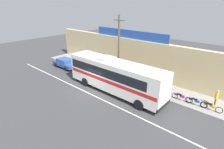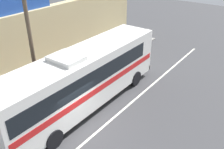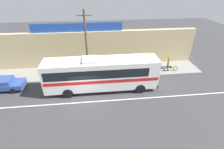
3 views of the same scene
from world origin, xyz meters
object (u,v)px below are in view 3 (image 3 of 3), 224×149
(pedestrian_near_shop, at_px, (169,61))
(motorcycle_blue, at_px, (150,69))
(utility_pole, at_px, (87,46))
(motorcycle_purple, at_px, (161,69))
(motorcycle_green, at_px, (171,68))
(parked_car, at_px, (3,84))
(intercity_bus, at_px, (101,73))

(pedestrian_near_shop, bearing_deg, motorcycle_blue, -158.01)
(utility_pole, bearing_deg, motorcycle_purple, 2.68)
(motorcycle_green, bearing_deg, parked_car, -174.64)
(motorcycle_blue, bearing_deg, pedestrian_near_shop, 21.99)
(intercity_bus, relative_size, pedestrian_near_shop, 7.07)
(intercity_bus, height_order, parked_car, intercity_bus)
(utility_pole, distance_m, motorcycle_green, 11.22)
(motorcycle_green, bearing_deg, motorcycle_blue, -178.45)
(utility_pole, distance_m, motorcycle_purple, 9.98)
(parked_car, height_order, utility_pole, utility_pole)
(motorcycle_purple, distance_m, motorcycle_blue, 1.42)
(pedestrian_near_shop, bearing_deg, motorcycle_purple, -142.07)
(intercity_bus, distance_m, motorcycle_blue, 7.22)
(motorcycle_purple, xyz_separation_m, pedestrian_near_shop, (1.39, 1.08, 0.55))
(intercity_bus, relative_size, parked_car, 2.72)
(utility_pole, height_order, motorcycle_blue, utility_pole)
(parked_car, height_order, motorcycle_blue, parked_car)
(utility_pole, height_order, motorcycle_purple, utility_pole)
(motorcycle_purple, bearing_deg, utility_pole, -177.32)
(parked_car, xyz_separation_m, pedestrian_near_shop, (19.99, 2.93, 0.38))
(utility_pole, height_order, pedestrian_near_shop, utility_pole)
(motorcycle_blue, bearing_deg, motorcycle_green, 1.55)
(motorcycle_green, bearing_deg, utility_pole, -177.53)
(intercity_bus, xyz_separation_m, motorcycle_blue, (6.48, 2.83, -1.50))
(motorcycle_purple, xyz_separation_m, motorcycle_blue, (-1.42, -0.05, 0.00))
(utility_pole, xyz_separation_m, motorcycle_purple, (9.27, 0.43, -3.67))
(intercity_bus, xyz_separation_m, utility_pole, (-1.38, 2.45, 2.17))
(utility_pole, relative_size, motorcycle_green, 4.23)
(utility_pole, bearing_deg, parked_car, -171.39)
(motorcycle_purple, height_order, pedestrian_near_shop, pedestrian_near_shop)
(intercity_bus, height_order, motorcycle_green, intercity_bus)
(utility_pole, height_order, motorcycle_green, utility_pole)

